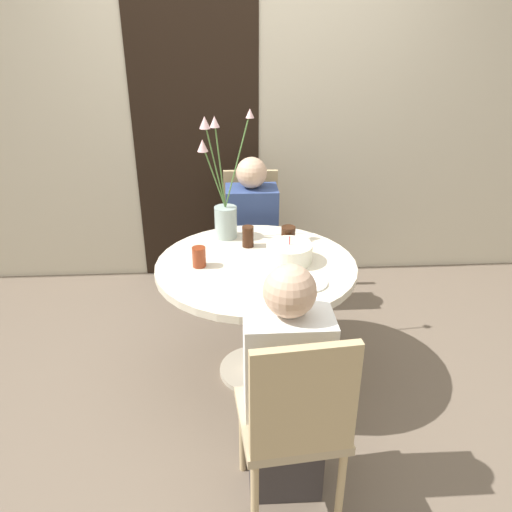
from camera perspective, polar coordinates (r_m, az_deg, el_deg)
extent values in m
plane|color=#6B5B4C|center=(3.00, 0.00, -13.05)|extent=(16.00, 16.00, 0.00)
cube|color=beige|center=(3.71, -1.25, 16.72)|extent=(8.00, 0.05, 2.60)
cube|color=black|center=(3.73, -6.78, 12.31)|extent=(0.90, 0.01, 2.05)
cylinder|color=beige|center=(2.62, 0.00, -1.18)|extent=(1.05, 1.05, 0.04)
cylinder|color=#B7AD99|center=(2.79, 0.00, -7.43)|extent=(0.14, 0.14, 0.64)
cylinder|color=#B7AD99|center=(2.99, 0.00, -12.83)|extent=(0.42, 0.42, 0.03)
cube|color=tan|center=(3.50, -0.52, 1.35)|extent=(0.41, 0.41, 0.04)
cube|color=tan|center=(3.58, -0.62, 6.20)|extent=(0.38, 0.04, 0.46)
cylinder|color=tan|center=(3.45, -3.25, -3.31)|extent=(0.03, 0.03, 0.42)
cylinder|color=tan|center=(3.46, 2.40, -3.21)|extent=(0.03, 0.03, 0.42)
cylinder|color=tan|center=(3.75, -3.17, -0.79)|extent=(0.03, 0.03, 0.42)
cylinder|color=tan|center=(3.76, 2.01, -0.71)|extent=(0.03, 0.03, 0.42)
cube|color=tan|center=(2.09, 3.93, -18.11)|extent=(0.44, 0.44, 0.04)
cube|color=tan|center=(1.79, 5.51, -16.28)|extent=(0.38, 0.07, 0.46)
cylinder|color=tan|center=(2.40, 6.99, -18.72)|extent=(0.03, 0.03, 0.42)
cylinder|color=tan|center=(2.34, -1.54, -19.77)|extent=(0.03, 0.03, 0.42)
cylinder|color=tan|center=(2.18, 9.62, -24.81)|extent=(0.03, 0.03, 0.42)
cylinder|color=tan|center=(2.12, -0.14, -26.25)|extent=(0.03, 0.03, 0.42)
cylinder|color=white|center=(2.62, 3.82, 0.37)|extent=(0.24, 0.24, 0.10)
cylinder|color=#E54C4C|center=(2.59, 3.87, 1.79)|extent=(0.01, 0.01, 0.04)
cylinder|color=#9EB2AD|center=(2.89, -3.47, 3.87)|extent=(0.13, 0.13, 0.19)
cylinder|color=#4C7538|center=(2.81, -2.15, 10.74)|extent=(0.15, 0.07, 0.51)
cone|color=beige|center=(2.79, -0.70, 16.02)|extent=(0.05, 0.05, 0.05)
cylinder|color=#4C7538|center=(2.75, -4.65, 10.10)|extent=(0.10, 0.09, 0.49)
cone|color=beige|center=(2.65, -5.90, 14.95)|extent=(0.06, 0.06, 0.06)
cylinder|color=#4C7538|center=(2.76, -4.11, 10.18)|extent=(0.05, 0.06, 0.49)
cone|color=beige|center=(2.69, -4.76, 15.06)|extent=(0.05, 0.05, 0.06)
cylinder|color=#4C7538|center=(2.77, -4.77, 8.92)|extent=(0.12, 0.07, 0.37)
cone|color=beige|center=(2.70, -6.13, 12.45)|extent=(0.06, 0.06, 0.06)
cylinder|color=white|center=(2.43, 5.95, -3.06)|extent=(0.19, 0.19, 0.01)
cylinder|color=#33190C|center=(2.78, -0.92, 2.25)|extent=(0.06, 0.06, 0.12)
cylinder|color=#33190C|center=(2.77, 3.70, 2.17)|extent=(0.08, 0.08, 0.12)
cylinder|color=maroon|center=(2.57, -6.53, -0.11)|extent=(0.07, 0.07, 0.11)
cube|color=#383333|center=(3.52, -0.47, -2.27)|extent=(0.31, 0.24, 0.46)
cube|color=#33477F|center=(3.34, -0.49, 4.38)|extent=(0.34, 0.24, 0.42)
sphere|color=#D1A889|center=(3.24, -0.51, 9.50)|extent=(0.20, 0.20, 0.20)
cube|color=#383333|center=(2.29, 3.29, -20.50)|extent=(0.31, 0.24, 0.46)
cube|color=white|center=(2.00, 3.61, -11.77)|extent=(0.34, 0.24, 0.42)
sphere|color=#D1A889|center=(1.83, 3.87, -4.02)|extent=(0.20, 0.20, 0.20)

